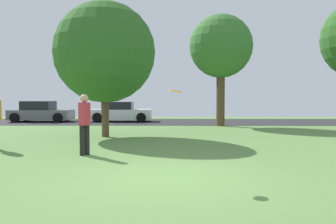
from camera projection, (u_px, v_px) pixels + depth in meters
The scene contains 8 objects.
ground_plane at pixel (166, 178), 6.98m from camera, with size 44.00×44.00×0.00m, color #5B8442.
road_strip at pixel (170, 122), 22.97m from camera, with size 44.00×6.40×0.01m, color #28282B.
oak_tree_right at pixel (221, 47), 19.62m from camera, with size 3.65×3.65×6.44m.
birch_tree_lone at pixel (105, 52), 14.17m from camera, with size 4.22×4.22×5.65m.
person_thrower at pixel (84, 121), 9.75m from camera, with size 0.38×0.38×1.75m.
frisbee_disc at pixel (175, 91), 6.86m from camera, with size 0.30×0.30×0.07m.
parked_car_grey at pixel (41, 112), 23.21m from camera, with size 4.08×2.07×1.40m.
parked_car_white at pixel (120, 112), 23.33m from camera, with size 4.16×1.97×1.35m.
Camera 1 is at (0.11, -6.91, 1.67)m, focal length 36.34 mm.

